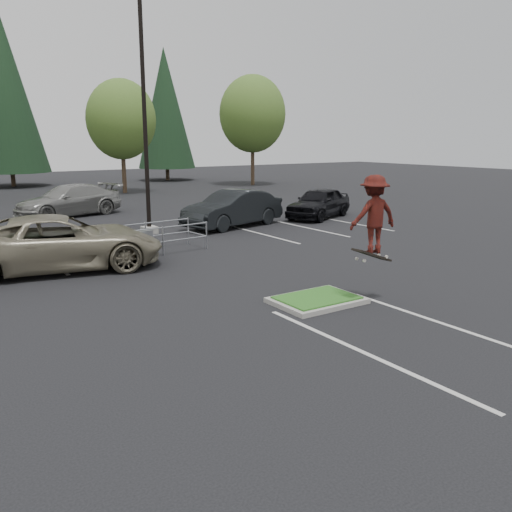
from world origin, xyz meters
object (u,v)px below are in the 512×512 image
conif_c (165,109)px  car_r_charc (233,209)px  decid_d (252,116)px  conif_b (5,92)px  decid_c (121,122)px  light_pole (145,127)px  car_r_black (319,203)px  car_far_silver (70,200)px  car_l_tan (59,242)px  skateboarder (374,215)px  cart_corral (143,236)px

conif_c → car_r_charc: bearing=-108.7°
decid_d → conif_c: bearing=113.5°
conif_b → decid_c: bearing=-60.7°
decid_c → car_r_charc: (-1.49, -18.33, -4.40)m
conif_b → car_r_charc: size_ratio=2.79×
light_pole → conif_b: size_ratio=0.70×
car_r_black → car_far_silver: (-10.69, 7.92, 0.04)m
car_l_tan → car_far_silver: (3.61, 12.12, -0.05)m
decid_d → car_l_tan: 32.58m
conif_b → car_far_silver: 22.24m
car_r_black → light_pole: bearing=-117.0°
skateboarder → car_r_black: 14.97m
decid_c → skateboarder: (-4.79, -30.51, -3.01)m
skateboarder → cart_corral: bearing=-62.6°
cart_corral → skateboarder: skateboarder is taller
skateboarder → car_r_charc: (3.30, 12.18, -1.39)m
car_far_silver → conif_c: bearing=128.6°
decid_c → car_r_black: bearing=-78.3°
car_r_charc → car_r_black: size_ratio=1.11×
conif_c → car_l_tan: size_ratio=1.98×
skateboarder → car_r_black: bearing=-114.6°
light_pole → conif_b: conif_b is taller
car_r_charc → car_r_black: (5.29, 0.00, -0.06)m
light_pole → car_r_charc: size_ratio=1.95×
decid_d → conif_c: size_ratio=0.75×
conif_c → car_far_silver: size_ratio=2.18×
light_pole → conif_c: 30.72m
light_pole → cart_corral: light_pole is taller
conif_b → car_r_black: 31.41m
conif_c → car_r_charc: (-9.50, -28.00, -5.99)m
car_r_black → car_r_charc: bearing=-113.9°
car_r_black → decid_c: bearing=167.8°
car_l_tan → decid_d: bearing=-33.1°
conif_c → car_l_tan: conif_c is taller
car_r_black → car_far_silver: car_far_silver is taller
car_far_silver → decid_d: bearing=105.2°
decid_d → conif_b: bearing=150.5°
decid_c → car_l_tan: bearing=-115.0°
decid_c → decid_d: 12.03m
light_pole → conif_b: bearing=91.0°
decid_c → car_r_charc: 18.91m
conif_b → car_l_tan: bearing=-97.7°
conif_b → skateboarder: (1.20, -41.18, -5.61)m
skateboarder → decid_d: bearing=-107.8°
car_r_charc → car_far_silver: car_r_charc is taller
decid_c → car_l_tan: 25.24m
car_l_tan → car_r_black: bearing=-62.4°
skateboarder → car_far_silver: bearing=-73.4°
car_l_tan → car_far_silver: 12.64m
car_r_charc → car_far_silver: size_ratio=0.91×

